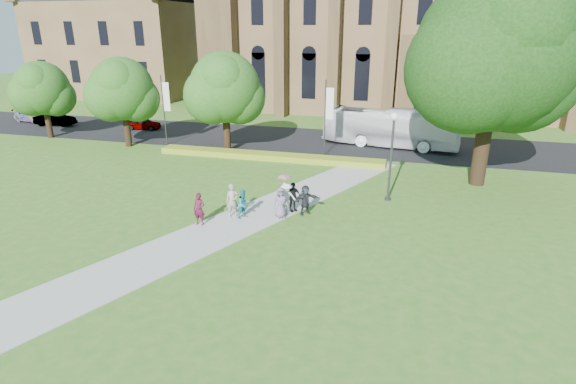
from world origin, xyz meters
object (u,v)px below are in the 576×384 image
(car_0, at_px, (143,123))
(pedestrian_0, at_px, (199,209))
(car_1, at_px, (55,119))
(car_2, at_px, (33,116))
(tour_coach, at_px, (390,128))
(streetlamp, at_px, (392,146))
(large_tree, at_px, (496,51))

(car_0, height_order, pedestrian_0, pedestrian_0)
(car_1, bearing_deg, car_2, 66.28)
(tour_coach, bearing_deg, streetlamp, -169.08)
(car_2, distance_m, pedestrian_0, 35.84)
(streetlamp, relative_size, car_1, 1.28)
(streetlamp, distance_m, large_tree, 8.73)
(pedestrian_0, bearing_deg, streetlamp, 34.20)
(streetlamp, distance_m, car_0, 28.78)
(car_0, xyz_separation_m, car_1, (-9.87, -0.77, 0.07))
(tour_coach, relative_size, car_1, 2.79)
(large_tree, xyz_separation_m, car_1, (-40.43, 8.63, -7.67))
(car_0, bearing_deg, pedestrian_0, -147.53)
(tour_coach, xyz_separation_m, car_1, (-34.34, -0.06, -0.92))
(large_tree, bearing_deg, car_1, 167.95)
(large_tree, distance_m, pedestrian_0, 19.72)
(large_tree, relative_size, tour_coach, 1.15)
(streetlamp, relative_size, tour_coach, 0.46)
(tour_coach, relative_size, car_2, 2.48)
(car_2, bearing_deg, tour_coach, -82.24)
(tour_coach, xyz_separation_m, car_2, (-38.12, 1.03, -0.92))
(pedestrian_0, bearing_deg, car_2, 145.54)
(car_1, bearing_deg, streetlamp, -118.29)
(car_1, bearing_deg, pedestrian_0, -134.72)
(car_0, bearing_deg, car_2, 83.01)
(car_0, relative_size, car_1, 0.87)
(large_tree, height_order, pedestrian_0, large_tree)
(car_1, bearing_deg, large_tree, -109.73)
(car_0, bearing_deg, tour_coach, -97.30)
(large_tree, height_order, car_0, large_tree)
(streetlamp, xyz_separation_m, car_0, (-25.06, 13.90, -2.67))
(car_1, height_order, car_2, car_1)
(car_0, height_order, car_1, car_1)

